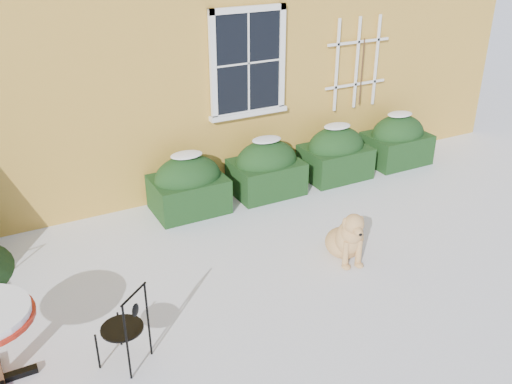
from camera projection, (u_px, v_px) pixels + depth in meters
ground at (296, 296)px, 6.58m from camera, size 80.00×80.00×0.00m
hedge_row at (302, 161)px, 9.12m from camera, size 4.95×0.80×0.91m
patio_chair_near at (125, 327)px, 5.42m from camera, size 0.54×0.54×0.86m
dog at (347, 239)px, 7.15m from camera, size 0.58×0.79×0.74m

